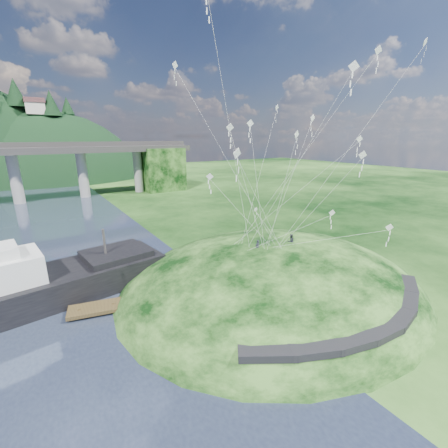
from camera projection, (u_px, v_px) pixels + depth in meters
ground at (223, 315)px, 28.64m from camera, size 320.00×320.00×0.00m
grass_hill at (271, 297)px, 34.85m from camera, size 36.00×32.00×13.00m
footpath at (366, 322)px, 24.11m from camera, size 22.29×5.84×0.83m
work_barge at (33, 284)px, 29.92m from camera, size 25.94×10.13×8.84m
wooden_dock at (146, 299)px, 30.54m from camera, size 14.59×5.37×1.03m
kite_flyers at (282, 236)px, 33.35m from camera, size 5.24×1.20×1.77m
kite_swarm at (302, 134)px, 28.78m from camera, size 20.08×15.14×21.34m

